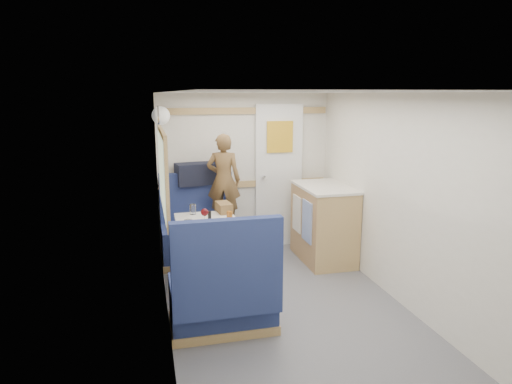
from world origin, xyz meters
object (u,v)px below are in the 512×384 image
object	(u,v)px
tray	(224,225)
tumbler_left	(188,226)
tumbler_mid	(193,209)
beer_glass	(230,216)
dinette_table	(209,237)
person	(224,180)
duffel_bag	(199,174)
orange_fruit	(234,224)
pepper_grinder	(210,215)
cheese_block	(208,223)
bench_near	(224,298)
galley_counter	(323,223)
wine_glass	(205,213)
bread_loaf	(224,207)
dome_light	(161,116)
bench_far	(199,237)

from	to	relation	value
tray	tumbler_left	distance (m)	0.39
tray	tumbler_mid	xyz separation A→B (m)	(-0.25, 0.51, 0.05)
tumbler_left	beer_glass	xyz separation A→B (m)	(0.45, 0.32, -0.01)
dinette_table	beer_glass	distance (m)	0.30
person	duffel_bag	size ratio (longest dim) A/B	2.00
orange_fruit	duffel_bag	bearing A→B (deg)	96.73
dinette_table	pepper_grinder	distance (m)	0.23
cheese_block	tumbler_mid	size ratio (longest dim) A/B	0.96
cheese_block	bench_near	bearing A→B (deg)	-88.54
galley_counter	bench_near	bearing A→B (deg)	-136.06
galley_counter	wine_glass	size ratio (longest dim) A/B	5.48
tumbler_left	tumbler_mid	xyz separation A→B (m)	(0.11, 0.65, -0.01)
orange_fruit	cheese_block	distance (m)	0.28
tray	wine_glass	xyz separation A→B (m)	(-0.18, 0.07, 0.11)
dinette_table	bench_near	size ratio (longest dim) A/B	0.88
orange_fruit	cheese_block	xyz separation A→B (m)	(-0.23, 0.16, -0.02)
dinette_table	wine_glass	distance (m)	0.29
tray	bread_loaf	bearing A→B (deg)	80.42
dome_light	person	size ratio (longest dim) A/B	0.18
wine_glass	bread_loaf	bearing A→B (deg)	59.06
tray	cheese_block	xyz separation A→B (m)	(-0.16, 0.02, 0.03)
tumbler_mid	beer_glass	bearing A→B (deg)	-44.14
bench_far	duffel_bag	xyz separation A→B (m)	(0.04, 0.26, 0.73)
bread_loaf	dinette_table	bearing A→B (deg)	-120.96
person	duffel_bag	distance (m)	0.40
galley_counter	beer_glass	distance (m)	1.38
galley_counter	tumbler_left	world-z (taller)	galley_counter
dinette_table	bench_far	size ratio (longest dim) A/B	0.88
pepper_grinder	dinette_table	bearing A→B (deg)	-105.07
tumbler_mid	duffel_bag	bearing A→B (deg)	78.17
galley_counter	bench_far	bearing A→B (deg)	167.90
bench_near	person	distance (m)	1.84
cheese_block	pepper_grinder	distance (m)	0.24
bench_near	duffel_bag	size ratio (longest dim) A/B	1.92
pepper_grinder	bench_near	bearing A→B (deg)	-91.81
galley_counter	orange_fruit	world-z (taller)	galley_counter
person	cheese_block	size ratio (longest dim) A/B	10.33
bench_near	bread_loaf	xyz separation A→B (m)	(0.23, 1.24, 0.47)
wine_glass	bench_near	bearing A→B (deg)	-86.86
pepper_grinder	person	bearing A→B (deg)	68.86
bread_loaf	wine_glass	bearing A→B (deg)	-120.94
person	bread_loaf	bearing A→B (deg)	96.98
wine_glass	pepper_grinder	world-z (taller)	wine_glass
tumbler_left	beer_glass	bearing A→B (deg)	35.08
dome_light	person	world-z (taller)	dome_light
beer_glass	bread_loaf	world-z (taller)	bread_loaf
cheese_block	wine_glass	size ratio (longest dim) A/B	0.63
tumbler_left	bench_near	bearing A→B (deg)	-69.04
pepper_grinder	orange_fruit	bearing A→B (deg)	-65.90
wine_glass	beer_glass	world-z (taller)	wine_glass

